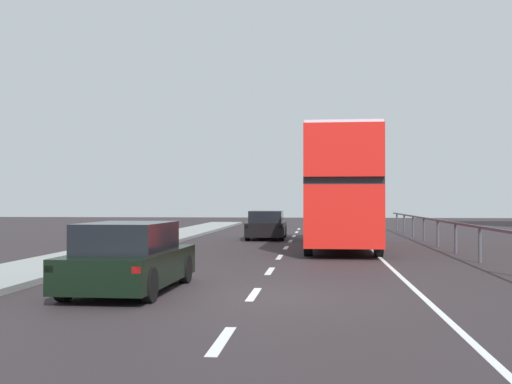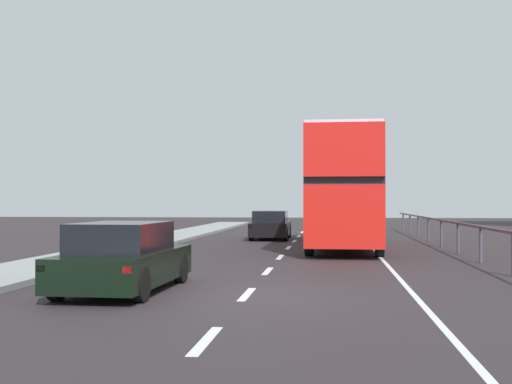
{
  "view_description": "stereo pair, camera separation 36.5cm",
  "coord_description": "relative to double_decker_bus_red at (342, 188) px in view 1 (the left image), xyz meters",
  "views": [
    {
      "loc": [
        1.26,
        -13.06,
        1.84
      ],
      "look_at": [
        -0.66,
        7.54,
        2.11
      ],
      "focal_mm": 46.78,
      "sensor_mm": 36.0,
      "label": 1
    },
    {
      "loc": [
        1.63,
        -13.03,
        1.84
      ],
      "look_at": [
        -0.66,
        7.54,
        2.11
      ],
      "focal_mm": 46.78,
      "sensor_mm": 36.0,
      "label": 2
    }
  ],
  "objects": [
    {
      "name": "ground_plane",
      "position": [
        -2.16,
        -12.98,
        -2.39
      ],
      "size": [
        73.18,
        120.0,
        0.1
      ],
      "primitive_type": "cube",
      "color": "#2D2629"
    },
    {
      "name": "lane_paint_markings",
      "position": [
        -0.12,
        -4.11,
        -2.33
      ],
      "size": [
        3.39,
        46.0,
        0.01
      ],
      "color": "silver",
      "rests_on": "ground"
    },
    {
      "name": "sedan_car_ahead",
      "position": [
        -3.37,
        5.83,
        -1.68
      ],
      "size": [
        1.82,
        4.29,
        1.36
      ],
      "rotation": [
        0.0,
        0.0,
        0.01
      ],
      "color": "black",
      "rests_on": "ground"
    },
    {
      "name": "hatchback_car_near",
      "position": [
        -4.7,
        -12.86,
        -1.67
      ],
      "size": [
        1.88,
        4.35,
        1.4
      ],
      "rotation": [
        0.0,
        0.0,
        -0.02
      ],
      "color": "black",
      "rests_on": "ground"
    },
    {
      "name": "bridge_side_railing",
      "position": [
        3.88,
        -3.98,
        -1.45
      ],
      "size": [
        0.1,
        42.0,
        1.09
      ],
      "color": "#44434D",
      "rests_on": "ground"
    },
    {
      "name": "double_decker_bus_red",
      "position": [
        0.0,
        0.0,
        0.0
      ],
      "size": [
        2.77,
        10.84,
        4.37
      ],
      "rotation": [
        0.0,
        0.0,
        -0.02
      ],
      "color": "red",
      "rests_on": "ground"
    }
  ]
}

